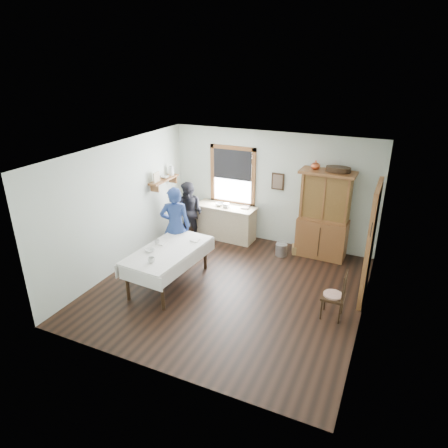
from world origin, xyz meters
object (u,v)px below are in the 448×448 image
object	(u,v)px
pail	(281,250)
figure_dark	(189,214)
spindle_chair	(333,294)
woman_blue	(176,229)
china_hutch	(324,215)
work_counter	(226,222)
dining_table	(169,266)
wicker_basket	(299,250)

from	to	relation	value
pail	figure_dark	bearing A→B (deg)	-176.59
spindle_chair	figure_dark	world-z (taller)	figure_dark
woman_blue	china_hutch	bearing A→B (deg)	-173.49
pail	figure_dark	distance (m)	2.39
work_counter	dining_table	distance (m)	2.48
wicker_basket	woman_blue	size ratio (longest dim) A/B	0.21
china_hutch	figure_dark	bearing A→B (deg)	-169.17
spindle_chair	pail	bearing A→B (deg)	127.23
pail	woman_blue	world-z (taller)	woman_blue
spindle_chair	pail	xyz separation A→B (m)	(-1.50, 1.92, -0.31)
wicker_basket	figure_dark	bearing A→B (deg)	-171.62
wicker_basket	china_hutch	bearing A→B (deg)	11.77
china_hutch	spindle_chair	bearing A→B (deg)	-71.28
spindle_chair	figure_dark	distance (m)	4.23
dining_table	pail	bearing A→B (deg)	51.67
pail	dining_table	bearing A→B (deg)	-128.33
china_hutch	pail	world-z (taller)	china_hutch
dining_table	spindle_chair	world-z (taller)	spindle_chair
woman_blue	dining_table	bearing A→B (deg)	86.28
work_counter	woman_blue	bearing A→B (deg)	-102.21
pail	woman_blue	size ratio (longest dim) A/B	0.17
work_counter	wicker_basket	xyz separation A→B (m)	(1.92, -0.08, -0.33)
work_counter	spindle_chair	bearing A→B (deg)	-34.00
dining_table	work_counter	bearing A→B (deg)	87.00
work_counter	wicker_basket	bearing A→B (deg)	-0.04
pail	spindle_chair	bearing A→B (deg)	-51.88
china_hutch	figure_dark	size ratio (longest dim) A/B	1.46
dining_table	spindle_chair	distance (m)	3.20
work_counter	dining_table	world-z (taller)	work_counter
figure_dark	dining_table	bearing A→B (deg)	-67.41
dining_table	wicker_basket	size ratio (longest dim) A/B	5.69
woman_blue	figure_dark	distance (m)	1.25
dining_table	figure_dark	distance (m)	2.12
wicker_basket	woman_blue	xyz separation A→B (m)	(-2.36, -1.59, 0.72)
spindle_chair	wicker_basket	bearing A→B (deg)	116.81
dining_table	woman_blue	size ratio (longest dim) A/B	1.17
china_hutch	spindle_chair	distance (m)	2.43
work_counter	dining_table	size ratio (longest dim) A/B	0.78
china_hutch	pail	size ratio (longest dim) A/B	7.09
pail	wicker_basket	distance (m)	0.45
pail	woman_blue	distance (m)	2.49
wicker_basket	work_counter	bearing A→B (deg)	177.61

